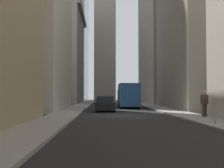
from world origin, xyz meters
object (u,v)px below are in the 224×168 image
(delivery_truck, at_px, (128,96))
(discarded_bottle, at_px, (215,122))
(pedestrian, at_px, (204,103))
(sedan_black, at_px, (105,104))

(delivery_truck, bearing_deg, discarded_bottle, -173.02)
(pedestrian, distance_m, discarded_bottle, 4.96)
(sedan_black, bearing_deg, delivery_truck, -21.17)
(sedan_black, distance_m, pedestrian, 10.81)
(sedan_black, bearing_deg, discarded_bottle, -158.34)
(sedan_black, height_order, discarded_bottle, sedan_black)
(sedan_black, height_order, pedestrian, pedestrian)
(delivery_truck, distance_m, pedestrian, 16.31)
(pedestrian, bearing_deg, discarded_bottle, 166.66)
(delivery_truck, height_order, pedestrian, delivery_truck)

